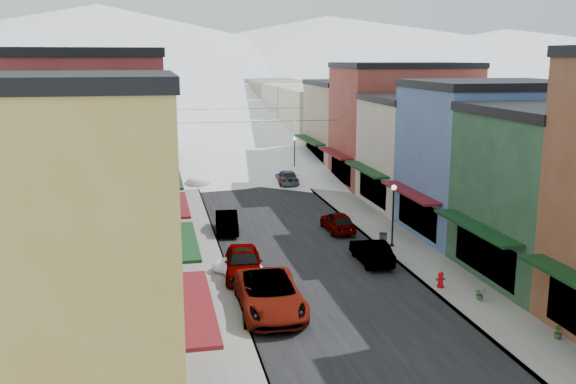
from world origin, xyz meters
name	(u,v)px	position (x,y,z in m)	size (l,w,h in m)	color
road	(228,156)	(0.00, 60.00, 0.01)	(10.00, 160.00, 0.01)	black
sidewalk_left	(174,157)	(-6.60, 60.00, 0.07)	(3.20, 160.00, 0.15)	gray
sidewalk_right	(281,154)	(6.60, 60.00, 0.07)	(3.20, 160.00, 0.15)	gray
curb_left	(187,157)	(-5.05, 60.00, 0.07)	(0.10, 160.00, 0.15)	slate
curb_right	(268,154)	(5.05, 60.00, 0.07)	(0.10, 160.00, 0.15)	slate
bldg_l_yellow	(27,247)	(-13.19, 4.00, 5.76)	(11.30, 8.70, 11.50)	#B49542
bldg_l_cream	(62,216)	(-13.19, 12.50, 4.76)	(11.30, 8.20, 9.50)	beige
bldg_l_brick_near	(70,158)	(-13.69, 20.50, 6.26)	(12.30, 8.20, 12.50)	maroon
bldg_l_grayblue	(93,164)	(-13.19, 29.00, 4.51)	(11.30, 9.20, 9.00)	gray
bldg_l_brick_far	(89,136)	(-14.19, 38.00, 5.51)	(13.30, 9.20, 11.00)	brown
bldg_l_tan	(109,129)	(-13.19, 48.00, 5.01)	(11.30, 11.20, 10.00)	tan
bldg_r_green	(572,194)	(13.19, 12.00, 4.76)	(11.30, 9.20, 9.50)	#1E3F27
bldg_r_blue	(488,159)	(13.19, 21.00, 5.26)	(11.30, 9.20, 10.50)	#3D598B
bldg_r_cream	(438,151)	(13.69, 30.00, 4.51)	(12.30, 9.20, 9.00)	#BBA996
bldg_r_brick_far	(402,124)	(14.19, 39.00, 5.76)	(13.30, 9.20, 11.50)	maroon
bldg_r_tan	(359,124)	(13.19, 49.00, 4.76)	(11.30, 11.20, 9.50)	#917C5F
distant_blocks	(211,109)	(0.00, 83.00, 4.00)	(34.00, 55.00, 8.00)	gray
mountain_ridge	(126,51)	(-19.47, 277.18, 14.36)	(670.00, 340.00, 34.00)	silver
overhead_cables	(241,115)	(0.00, 47.50, 6.20)	(16.40, 15.04, 0.04)	black
car_white_suv	(270,294)	(-3.74, 10.48, 0.90)	(2.97, 6.44, 1.79)	silver
car_silver_sedan	(243,262)	(-4.30, 15.65, 0.86)	(2.04, 5.06, 1.72)	#9C9FA3
car_dark_hatch	(227,222)	(-4.13, 25.17, 0.71)	(1.51, 4.33, 1.43)	black
car_silver_wagon	(204,164)	(-3.69, 50.36, 0.76)	(2.12, 5.22, 1.52)	#AAAEB3
car_green_sedan	(371,251)	(3.50, 16.62, 0.72)	(1.51, 4.34, 1.43)	black
car_gray_suv	(338,222)	(3.50, 23.76, 0.71)	(1.68, 4.19, 1.43)	gray
car_black_sedan	(287,177)	(3.50, 41.17, 0.67)	(1.89, 4.64, 1.35)	black
car_lane_silver	(232,162)	(-0.60, 50.71, 0.78)	(1.84, 4.58, 1.56)	#A6A8AE
car_lane_white	(234,150)	(0.76, 60.27, 0.74)	(2.44, 5.29, 1.47)	#B9B9BB
fire_hydrant	(441,280)	(5.56, 11.54, 0.54)	(0.50, 0.38, 0.86)	#BB090F
trash_can	(383,239)	(5.20, 19.25, 0.59)	(0.52, 0.52, 0.87)	#535558
streetlamp_near	(393,208)	(5.79, 19.19, 2.66)	(0.33, 0.33, 3.98)	black
streetlamp_far	(295,151)	(5.20, 45.52, 2.57)	(0.32, 0.32, 3.84)	black
planter_near	(480,294)	(6.74, 9.51, 0.45)	(0.55, 0.47, 0.61)	#30622C
planter_far	(558,332)	(7.79, 4.68, 0.44)	(0.33, 0.33, 0.58)	#2A5627
snow_pile_near	(244,271)	(-4.28, 15.39, 0.46)	(2.26, 2.59, 0.95)	white
snow_pile_mid	(231,265)	(-4.88, 16.58, 0.43)	(2.13, 2.51, 0.90)	white
snow_pile_far	(199,182)	(-4.88, 41.60, 0.49)	(2.41, 2.68, 1.02)	white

